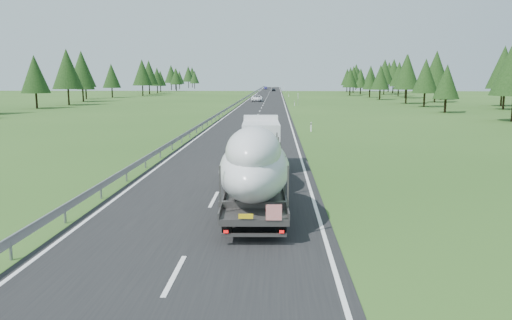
{
  "coord_description": "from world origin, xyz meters",
  "views": [
    {
      "loc": [
        2.88,
        -22.38,
        5.56
      ],
      "look_at": [
        1.92,
        0.7,
        1.76
      ],
      "focal_mm": 35.0,
      "sensor_mm": 36.0,
      "label": 1
    }
  ],
  "objects_px": {
    "distant_car_blue": "(266,88)",
    "distant_van": "(257,98)",
    "highway_sign": "(298,97)",
    "boat_truck": "(256,155)",
    "distant_car_dark": "(274,90)"
  },
  "relations": [
    {
      "from": "distant_car_blue",
      "to": "distant_van",
      "type": "bearing_deg",
      "value": -89.22
    },
    {
      "from": "highway_sign",
      "to": "boat_truck",
      "type": "xyz_separation_m",
      "value": [
        -5.28,
        -79.23,
        0.18
      ]
    },
    {
      "from": "highway_sign",
      "to": "distant_car_blue",
      "type": "height_order",
      "value": "highway_sign"
    },
    {
      "from": "boat_truck",
      "to": "distant_van",
      "type": "distance_m",
      "value": 98.31
    },
    {
      "from": "highway_sign",
      "to": "distant_car_blue",
      "type": "distance_m",
      "value": 151.23
    },
    {
      "from": "highway_sign",
      "to": "distant_van",
      "type": "distance_m",
      "value": 21.09
    },
    {
      "from": "distant_car_dark",
      "to": "distant_car_blue",
      "type": "height_order",
      "value": "distant_car_blue"
    },
    {
      "from": "highway_sign",
      "to": "distant_car_blue",
      "type": "bearing_deg",
      "value": 93.77
    },
    {
      "from": "boat_truck",
      "to": "distant_car_blue",
      "type": "distance_m",
      "value": 230.18
    },
    {
      "from": "distant_car_dark",
      "to": "highway_sign",
      "type": "bearing_deg",
      "value": -84.32
    },
    {
      "from": "boat_truck",
      "to": "distant_van",
      "type": "relative_size",
      "value": 3.06
    },
    {
      "from": "boat_truck",
      "to": "distant_van",
      "type": "height_order",
      "value": "boat_truck"
    },
    {
      "from": "distant_van",
      "to": "distant_car_dark",
      "type": "height_order",
      "value": "distant_van"
    },
    {
      "from": "boat_truck",
      "to": "distant_car_dark",
      "type": "relative_size",
      "value": 4.63
    },
    {
      "from": "distant_car_dark",
      "to": "distant_car_blue",
      "type": "distance_m",
      "value": 35.38
    }
  ]
}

